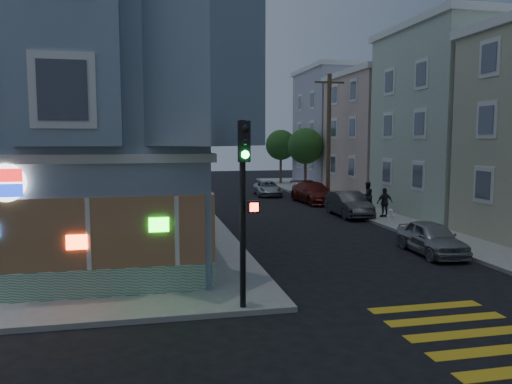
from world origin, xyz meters
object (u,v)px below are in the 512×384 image
object	(u,v)px
street_tree_far	(281,145)
pedestrian_a	(367,196)
parked_car_d	(268,188)
traffic_signal	(244,183)
utility_pole	(329,135)
parked_car_b	(349,204)
street_tree_near	(306,146)
fire_hydrant	(390,215)
parked_car_c	(314,193)
parked_car_a	(432,238)
pedestrian_b	(385,203)

from	to	relation	value
street_tree_far	pedestrian_a	size ratio (longest dim) A/B	3.06
parked_car_d	traffic_signal	bearing A→B (deg)	-100.25
utility_pole	street_tree_far	size ratio (longest dim) A/B	1.70
parked_car_b	street_tree_near	bearing A→B (deg)	84.78
utility_pole	street_tree_far	distance (m)	14.03
street_tree_near	street_tree_far	distance (m)	8.00
street_tree_near	fire_hydrant	size ratio (longest dim) A/B	7.36
street_tree_near	pedestrian_a	xyz separation A→B (m)	(0.36, -11.47, -2.92)
pedestrian_a	parked_car_c	distance (m)	5.21
street_tree_far	parked_car_b	xyz separation A→B (m)	(-1.50, -20.98, -3.21)
parked_car_a	traffic_signal	distance (m)	10.30
parked_car_c	fire_hydrant	world-z (taller)	parked_car_c
street_tree_far	parked_car_c	xyz separation A→B (m)	(-1.50, -14.61, -3.20)
street_tree_far	pedestrian_a	xyz separation A→B (m)	(0.36, -19.47, -2.92)
traffic_signal	fire_hydrant	world-z (taller)	traffic_signal
street_tree_near	pedestrian_b	distance (m)	14.80
street_tree_far	fire_hydrant	distance (m)	24.45
fire_hydrant	traffic_signal	bearing A→B (deg)	-131.00
pedestrian_b	parked_car_a	distance (m)	8.50
parked_car_c	fire_hydrant	bearing A→B (deg)	-87.84
pedestrian_a	pedestrian_b	distance (m)	3.05
utility_pole	fire_hydrant	size ratio (longest dim) A/B	12.49
pedestrian_a	parked_car_d	xyz separation A→B (m)	(-3.96, 10.06, -0.43)
utility_pole	fire_hydrant	distance (m)	11.07
street_tree_near	street_tree_far	bearing A→B (deg)	90.00
parked_car_a	traffic_signal	xyz separation A→B (m)	(-8.50, -5.10, 2.79)
utility_pole	parked_car_c	bearing A→B (deg)	-154.90
street_tree_far	parked_car_d	size ratio (longest dim) A/B	1.26
street_tree_near	street_tree_far	world-z (taller)	same
pedestrian_b	fire_hydrant	world-z (taller)	pedestrian_b
parked_car_d	street_tree_near	bearing A→B (deg)	25.94
parked_car_c	parked_car_a	bearing A→B (deg)	-95.92
pedestrian_b	parked_car_d	bearing A→B (deg)	-78.93
parked_car_a	parked_car_b	distance (m)	9.77
street_tree_far	pedestrian_b	xyz separation A→B (m)	(0.03, -22.50, -2.96)
street_tree_near	parked_car_d	distance (m)	5.11
pedestrian_a	parked_car_b	distance (m)	2.41
street_tree_near	parked_car_c	bearing A→B (deg)	-102.79
parked_car_b	parked_car_c	world-z (taller)	parked_car_c
street_tree_far	traffic_signal	xyz separation A→B (m)	(-10.58, -35.82, -0.50)
pedestrian_a	traffic_signal	bearing A→B (deg)	46.82
pedestrian_b	fire_hydrant	bearing A→B (deg)	68.69
traffic_signal	parked_car_b	bearing A→B (deg)	65.95
pedestrian_b	fire_hydrant	distance (m)	1.84
parked_car_d	parked_car_b	bearing A→B (deg)	-75.14
parked_car_c	street_tree_far	bearing A→B (deg)	80.29
street_tree_near	pedestrian_b	bearing A→B (deg)	-89.88
pedestrian_b	parked_car_a	bearing A→B (deg)	71.16
traffic_signal	parked_car_d	bearing A→B (deg)	82.60
street_tree_far	traffic_signal	distance (m)	37.36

